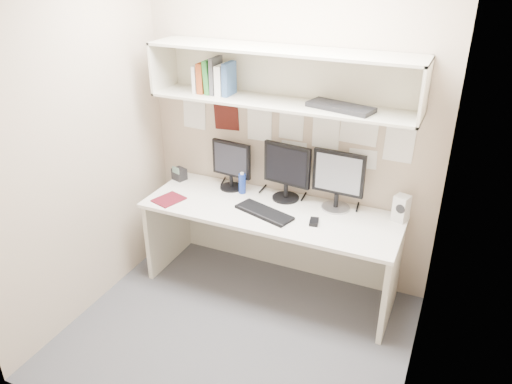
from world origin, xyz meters
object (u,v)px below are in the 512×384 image
at_px(desk, 271,249).
at_px(maroon_notebook, 169,200).
at_px(desk_phone, 179,174).
at_px(speaker, 401,208).
at_px(keyboard, 264,212).
at_px(monitor_right, 338,178).
at_px(monitor_center, 287,170).
at_px(monitor_left, 231,163).

bearing_deg(desk, maroon_notebook, -166.35).
bearing_deg(desk, desk_phone, 169.03).
bearing_deg(speaker, keyboard, -143.57).
height_order(monitor_right, maroon_notebook, monitor_right).
relative_size(desk, maroon_notebook, 8.83).
height_order(monitor_center, desk_phone, monitor_center).
distance_m(monitor_right, speaker, 0.51).
distance_m(monitor_right, keyboard, 0.62).
height_order(monitor_left, keyboard, monitor_left).
xyz_separation_m(monitor_center, maroon_notebook, (-0.85, -0.41, -0.25)).
distance_m(monitor_center, keyboard, 0.40).
distance_m(desk, keyboard, 0.39).
xyz_separation_m(maroon_notebook, desk_phone, (-0.13, 0.38, 0.05)).
xyz_separation_m(keyboard, speaker, (0.96, 0.32, 0.09)).
bearing_deg(monitor_left, keyboard, -29.76).
distance_m(desk, monitor_center, 0.65).
bearing_deg(speaker, monitor_right, -161.51).
bearing_deg(desk_phone, desk, 7.19).
relative_size(monitor_center, keyboard, 0.98).
xyz_separation_m(monitor_left, maroon_notebook, (-0.36, -0.42, -0.22)).
relative_size(desk, monitor_center, 4.35).
height_order(monitor_right, keyboard, monitor_right).
xyz_separation_m(keyboard, maroon_notebook, (-0.79, -0.10, -0.01)).
relative_size(monitor_left, maroon_notebook, 1.80).
distance_m(maroon_notebook, desk_phone, 0.40).
height_order(monitor_right, desk_phone, monitor_right).
relative_size(monitor_center, monitor_right, 0.99).
xyz_separation_m(monitor_right, maroon_notebook, (-1.26, -0.41, -0.25)).
relative_size(desk, desk_phone, 14.99).
bearing_deg(monitor_left, maroon_notebook, -124.35).
height_order(monitor_center, maroon_notebook, monitor_center).
bearing_deg(monitor_left, monitor_right, 6.40).
distance_m(desk, maroon_notebook, 0.91).
bearing_deg(monitor_right, maroon_notebook, -159.02).
relative_size(desk, speaker, 9.97).
relative_size(speaker, desk_phone, 1.50).
relative_size(monitor_center, maroon_notebook, 2.03).
xyz_separation_m(monitor_left, monitor_right, (0.90, -0.00, 0.03)).
bearing_deg(desk, monitor_center, 79.82).
distance_m(monitor_right, desk_phone, 1.41).
bearing_deg(maroon_notebook, desk_phone, 127.15).
bearing_deg(maroon_notebook, monitor_center, 43.75).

